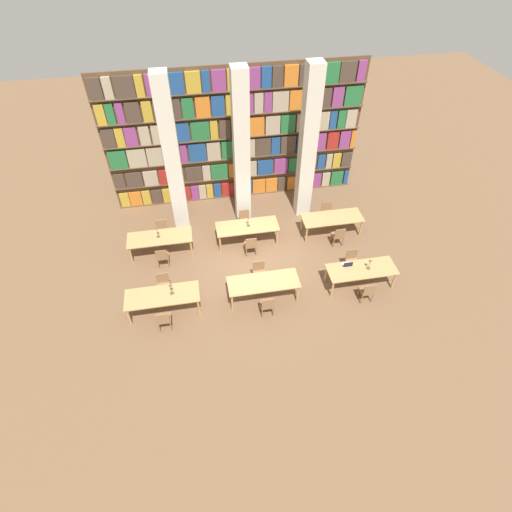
# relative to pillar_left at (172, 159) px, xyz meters

# --- Properties ---
(ground_plane) EXTENTS (40.00, 40.00, 0.00)m
(ground_plane) POSITION_rel_pillar_left_xyz_m (2.48, -2.91, -3.00)
(ground_plane) COLOR brown
(bookshelf_bank) EXTENTS (10.14, 0.35, 5.50)m
(bookshelf_bank) POSITION_rel_pillar_left_xyz_m (2.48, 1.62, -0.27)
(bookshelf_bank) COLOR brown
(bookshelf_bank) RESTS_ON ground_plane
(pillar_left) EXTENTS (0.57, 0.57, 6.00)m
(pillar_left) POSITION_rel_pillar_left_xyz_m (0.00, 0.00, 0.00)
(pillar_left) COLOR beige
(pillar_left) RESTS_ON ground_plane
(pillar_center) EXTENTS (0.57, 0.57, 6.00)m
(pillar_center) POSITION_rel_pillar_left_xyz_m (2.48, 0.00, 0.00)
(pillar_center) COLOR beige
(pillar_center) RESTS_ON ground_plane
(pillar_right) EXTENTS (0.57, 0.57, 6.00)m
(pillar_right) POSITION_rel_pillar_left_xyz_m (4.96, 0.00, 0.00)
(pillar_right) COLOR beige
(pillar_right) RESTS_ON ground_plane
(reading_table_0) EXTENTS (2.34, 0.88, 0.77)m
(reading_table_0) POSITION_rel_pillar_left_xyz_m (-0.76, -4.35, -2.31)
(reading_table_0) COLOR tan
(reading_table_0) RESTS_ON ground_plane
(chair_0) EXTENTS (0.42, 0.40, 0.87)m
(chair_0) POSITION_rel_pillar_left_xyz_m (-0.76, -5.07, -2.53)
(chair_0) COLOR olive
(chair_0) RESTS_ON ground_plane
(chair_1) EXTENTS (0.42, 0.40, 0.87)m
(chair_1) POSITION_rel_pillar_left_xyz_m (-0.76, -3.62, -2.53)
(chair_1) COLOR olive
(chair_1) RESTS_ON ground_plane
(desk_lamp_0) EXTENTS (0.14, 0.14, 0.44)m
(desk_lamp_0) POSITION_rel_pillar_left_xyz_m (-0.44, -4.32, -1.94)
(desk_lamp_0) COLOR brown
(desk_lamp_0) RESTS_ON reading_table_0
(reading_table_1) EXTENTS (2.34, 0.88, 0.77)m
(reading_table_1) POSITION_rel_pillar_left_xyz_m (2.49, -4.34, -2.31)
(reading_table_1) COLOR tan
(reading_table_1) RESTS_ON ground_plane
(chair_2) EXTENTS (0.42, 0.40, 0.87)m
(chair_2) POSITION_rel_pillar_left_xyz_m (2.49, -5.07, -2.53)
(chair_2) COLOR olive
(chair_2) RESTS_ON ground_plane
(chair_3) EXTENTS (0.42, 0.40, 0.87)m
(chair_3) POSITION_rel_pillar_left_xyz_m (2.49, -3.62, -2.53)
(chair_3) COLOR olive
(chair_3) RESTS_ON ground_plane
(reading_table_2) EXTENTS (2.34, 0.88, 0.77)m
(reading_table_2) POSITION_rel_pillar_left_xyz_m (5.86, -4.35, -2.31)
(reading_table_2) COLOR tan
(reading_table_2) RESTS_ON ground_plane
(chair_4) EXTENTS (0.42, 0.40, 0.87)m
(chair_4) POSITION_rel_pillar_left_xyz_m (5.83, -5.08, -2.53)
(chair_4) COLOR olive
(chair_4) RESTS_ON ground_plane
(chair_5) EXTENTS (0.42, 0.40, 0.87)m
(chair_5) POSITION_rel_pillar_left_xyz_m (5.83, -3.63, -2.53)
(chair_5) COLOR olive
(chair_5) RESTS_ON ground_plane
(desk_lamp_1) EXTENTS (0.14, 0.14, 0.42)m
(desk_lamp_1) POSITION_rel_pillar_left_xyz_m (6.08, -4.37, -1.95)
(desk_lamp_1) COLOR brown
(desk_lamp_1) RESTS_ON reading_table_2
(laptop) EXTENTS (0.32, 0.22, 0.21)m
(laptop) POSITION_rel_pillar_left_xyz_m (5.42, -4.11, -2.19)
(laptop) COLOR silver
(laptop) RESTS_ON reading_table_2
(reading_table_3) EXTENTS (2.34, 0.88, 0.77)m
(reading_table_3) POSITION_rel_pillar_left_xyz_m (-0.82, -1.55, -2.31)
(reading_table_3) COLOR tan
(reading_table_3) RESTS_ON ground_plane
(chair_6) EXTENTS (0.42, 0.40, 0.87)m
(chair_6) POSITION_rel_pillar_left_xyz_m (-0.78, -2.27, -2.53)
(chair_6) COLOR olive
(chair_6) RESTS_ON ground_plane
(chair_7) EXTENTS (0.42, 0.40, 0.87)m
(chair_7) POSITION_rel_pillar_left_xyz_m (-0.78, -0.82, -2.53)
(chair_7) COLOR olive
(chair_7) RESTS_ON ground_plane
(desk_lamp_2) EXTENTS (0.14, 0.14, 0.46)m
(desk_lamp_2) POSITION_rel_pillar_left_xyz_m (-0.86, -1.53, -1.93)
(desk_lamp_2) COLOR brown
(desk_lamp_2) RESTS_ON reading_table_3
(reading_table_4) EXTENTS (2.34, 0.88, 0.77)m
(reading_table_4) POSITION_rel_pillar_left_xyz_m (2.42, -1.49, -2.31)
(reading_table_4) COLOR tan
(reading_table_4) RESTS_ON ground_plane
(chair_8) EXTENTS (0.42, 0.40, 0.87)m
(chair_8) POSITION_rel_pillar_left_xyz_m (2.43, -2.22, -2.53)
(chair_8) COLOR olive
(chair_8) RESTS_ON ground_plane
(chair_9) EXTENTS (0.42, 0.40, 0.87)m
(chair_9) POSITION_rel_pillar_left_xyz_m (2.43, -0.77, -2.53)
(chair_9) COLOR olive
(chair_9) RESTS_ON ground_plane
(desk_lamp_3) EXTENTS (0.14, 0.14, 0.45)m
(desk_lamp_3) POSITION_rel_pillar_left_xyz_m (2.46, -1.49, -1.93)
(desk_lamp_3) COLOR brown
(desk_lamp_3) RESTS_ON reading_table_4
(reading_table_5) EXTENTS (2.34, 0.88, 0.77)m
(reading_table_5) POSITION_rel_pillar_left_xyz_m (5.72, -1.56, -2.31)
(reading_table_5) COLOR tan
(reading_table_5) RESTS_ON ground_plane
(chair_10) EXTENTS (0.42, 0.40, 0.87)m
(chair_10) POSITION_rel_pillar_left_xyz_m (5.76, -2.28, -2.53)
(chair_10) COLOR olive
(chair_10) RESTS_ON ground_plane
(chair_11) EXTENTS (0.42, 0.40, 0.87)m
(chair_11) POSITION_rel_pillar_left_xyz_m (5.76, -0.83, -2.53)
(chair_11) COLOR olive
(chair_11) RESTS_ON ground_plane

